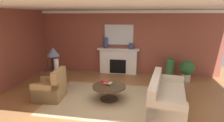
% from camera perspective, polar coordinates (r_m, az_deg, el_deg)
% --- Properties ---
extents(ground_plane, '(9.60, 9.60, 0.00)m').
position_cam_1_polar(ground_plane, '(5.54, -0.16, -12.78)').
color(ground_plane, olive).
extents(wall_fireplace, '(7.99, 0.12, 2.73)m').
position_cam_1_polar(wall_fireplace, '(8.03, 3.75, 5.86)').
color(wall_fireplace, brown).
rests_on(wall_fireplace, ground_plane).
extents(wall_window, '(0.12, 6.55, 2.73)m').
position_cam_1_polar(wall_window, '(7.04, -31.34, 2.68)').
color(wall_window, brown).
rests_on(wall_window, ground_plane).
extents(ceiling_panel, '(7.99, 6.55, 0.06)m').
position_cam_1_polar(ceiling_panel, '(5.25, 0.44, 16.85)').
color(ceiling_panel, white).
extents(crown_moulding, '(7.99, 0.08, 0.12)m').
position_cam_1_polar(crown_moulding, '(7.87, 3.84, 15.07)').
color(crown_moulding, white).
extents(area_rug, '(3.62, 2.52, 0.01)m').
position_cam_1_polar(area_rug, '(5.71, -0.91, -11.86)').
color(area_rug, tan).
rests_on(area_rug, ground_plane).
extents(fireplace, '(1.80, 0.35, 1.12)m').
position_cam_1_polar(fireplace, '(8.01, 1.95, -0.19)').
color(fireplace, white).
rests_on(fireplace, ground_plane).
extents(mantel_mirror, '(1.24, 0.04, 0.85)m').
position_cam_1_polar(mantel_mirror, '(7.92, 2.15, 8.21)').
color(mantel_mirror, silver).
extents(sofa, '(1.18, 2.20, 0.85)m').
position_cam_1_polar(sofa, '(5.40, 16.40, -10.64)').
color(sofa, beige).
rests_on(sofa, ground_plane).
extents(armchair_near_window, '(0.86, 0.86, 0.95)m').
position_cam_1_polar(armchair_near_window, '(5.93, -18.46, -8.41)').
color(armchair_near_window, '#9E7A4C').
rests_on(armchair_near_window, ground_plane).
extents(coffee_table, '(1.00, 1.00, 0.45)m').
position_cam_1_polar(coffee_table, '(5.57, -0.92, -8.81)').
color(coffee_table, '#3D2D1E').
rests_on(coffee_table, ground_plane).
extents(side_table, '(0.56, 0.56, 0.70)m').
position_cam_1_polar(side_table, '(6.73, -17.32, -4.80)').
color(side_table, '#3D2D1E').
rests_on(side_table, ground_plane).
extents(table_lamp, '(0.44, 0.44, 0.75)m').
position_cam_1_polar(table_lamp, '(6.52, -17.84, 2.08)').
color(table_lamp, black).
rests_on(table_lamp, side_table).
extents(vase_tall_corner, '(0.34, 0.34, 0.82)m').
position_cam_1_polar(vase_tall_corner, '(7.74, 17.50, -2.30)').
color(vase_tall_corner, '#33703D').
rests_on(vase_tall_corner, ground_plane).
extents(vase_mantel_right, '(0.20, 0.20, 0.25)m').
position_cam_1_polar(vase_mantel_right, '(7.76, 5.98, 4.64)').
color(vase_mantel_right, navy).
rests_on(vase_mantel_right, fireplace).
extents(vase_mantel_left, '(0.18, 0.18, 0.46)m').
position_cam_1_polar(vase_mantel_left, '(7.90, -2.02, 5.66)').
color(vase_mantel_left, navy).
rests_on(vase_mantel_left, fireplace).
extents(vase_on_side_table, '(0.15, 0.15, 0.39)m').
position_cam_1_polar(vase_on_side_table, '(6.42, -16.93, -1.05)').
color(vase_on_side_table, beige).
rests_on(vase_on_side_table, side_table).
extents(book_red_cover, '(0.23, 0.22, 0.04)m').
position_cam_1_polar(book_red_cover, '(5.65, -2.44, -7.01)').
color(book_red_cover, maroon).
rests_on(book_red_cover, coffee_table).
extents(book_art_folio, '(0.26, 0.20, 0.03)m').
position_cam_1_polar(book_art_folio, '(5.59, -1.22, -6.81)').
color(book_art_folio, tan).
rests_on(book_art_folio, coffee_table).
extents(book_small_novel, '(0.29, 0.23, 0.04)m').
position_cam_1_polar(book_small_novel, '(5.66, -2.01, -6.15)').
color(book_small_novel, maroon).
rests_on(book_small_novel, coffee_table).
extents(potted_plant, '(0.56, 0.56, 0.83)m').
position_cam_1_polar(potted_plant, '(7.58, 22.27, -2.39)').
color(potted_plant, '#BCB29E').
rests_on(potted_plant, ground_plane).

